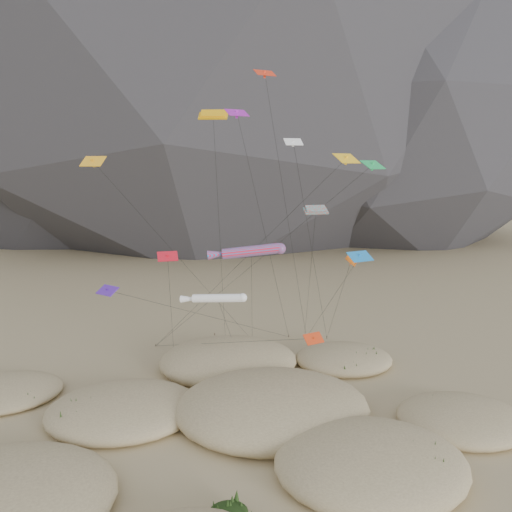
# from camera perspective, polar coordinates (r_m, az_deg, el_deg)

# --- Properties ---
(ground) EXTENTS (500.00, 500.00, 0.00)m
(ground) POSITION_cam_1_polar(r_m,az_deg,el_deg) (40.94, -0.55, -21.32)
(ground) COLOR #CCB789
(ground) RESTS_ON ground
(dunes) EXTENTS (50.86, 37.60, 4.07)m
(dunes) POSITION_cam_1_polar(r_m,az_deg,el_deg) (43.92, -3.27, -17.86)
(dunes) COLOR #CCB789
(dunes) RESTS_ON ground
(dune_grass) EXTENTS (41.66, 30.00, 1.42)m
(dune_grass) POSITION_cam_1_polar(r_m,az_deg,el_deg) (42.33, -3.53, -18.90)
(dune_grass) COLOR black
(dune_grass) RESTS_ON ground
(kite_stakes) EXTENTS (21.20, 6.29, 0.30)m
(kite_stakes) POSITION_cam_1_polar(r_m,az_deg,el_deg) (61.93, -1.90, -9.76)
(kite_stakes) COLOR #3F2D1E
(kite_stakes) RESTS_ON ground
(rainbow_tube_kite) EXTENTS (7.38, 11.68, 14.33)m
(rainbow_tube_kite) POSITION_cam_1_polar(r_m,az_deg,el_deg) (46.66, -0.85, 0.53)
(rainbow_tube_kite) COLOR #FF1A39
(rainbow_tube_kite) RESTS_ON ground
(white_tube_kite) EXTENTS (6.00, 15.87, 10.66)m
(white_tube_kite) POSITION_cam_1_polar(r_m,az_deg,el_deg) (43.70, -4.72, -4.85)
(white_tube_kite) COLOR white
(white_tube_kite) RESTS_ON ground
(orange_parafoil) EXTENTS (3.04, 7.67, 26.87)m
(orange_parafoil) POSITION_cam_1_polar(r_m,az_deg,el_deg) (51.15, -4.89, 15.50)
(orange_parafoil) COLOR #ECA40C
(orange_parafoil) RESTS_ON ground
(multi_parafoil) EXTENTS (4.12, 16.54, 17.95)m
(multi_parafoil) POSITION_cam_1_polar(r_m,az_deg,el_deg) (45.37, 6.84, 4.97)
(multi_parafoil) COLOR red
(multi_parafoil) RESTS_ON ground
(delta_kites) EXTENTS (30.07, 19.92, 30.61)m
(delta_kites) POSITION_cam_1_polar(r_m,az_deg,el_deg) (47.71, 2.17, 6.32)
(delta_kites) COLOR red
(delta_kites) RESTS_ON ground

